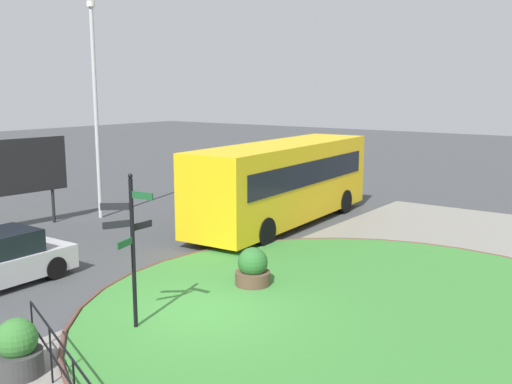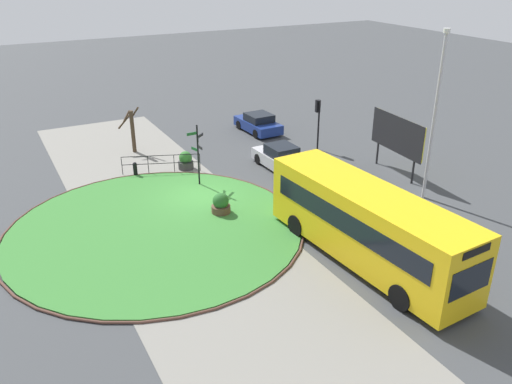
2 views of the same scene
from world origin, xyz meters
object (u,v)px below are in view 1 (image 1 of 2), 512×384
object	(u,v)px
lamppost_tall	(96,105)
billboard_left	(10,169)
planter_kerbside	(17,350)
planter_near_signpost	(253,270)
bus_yellow	(284,181)
signpost_directional	(131,242)

from	to	relation	value
lamppost_tall	billboard_left	xyz separation A→B (m)	(-3.32, 0.90, -2.26)
billboard_left	planter_kerbside	size ratio (longest dim) A/B	4.10
lamppost_tall	planter_near_signpost	xyz separation A→B (m)	(-3.22, -10.17, -4.08)
planter_near_signpost	lamppost_tall	bearing A→B (deg)	72.42
bus_yellow	lamppost_tall	size ratio (longest dim) A/B	1.18
billboard_left	planter_kerbside	bearing A→B (deg)	-116.40
signpost_directional	planter_kerbside	xyz separation A→B (m)	(-2.62, 0.23, -1.53)
billboard_left	planter_near_signpost	world-z (taller)	billboard_left
bus_yellow	lamppost_tall	distance (m)	8.08
signpost_directional	lamppost_tall	xyz separation A→B (m)	(7.00, 9.76, 2.55)
signpost_directional	planter_near_signpost	bearing A→B (deg)	-6.22
lamppost_tall	planter_near_signpost	world-z (taller)	lamppost_tall
planter_near_signpost	planter_kerbside	distance (m)	6.42
billboard_left	lamppost_tall	bearing A→B (deg)	-10.46
lamppost_tall	planter_near_signpost	bearing A→B (deg)	-107.58
signpost_directional	lamppost_tall	world-z (taller)	lamppost_tall
planter_kerbside	bus_yellow	bearing A→B (deg)	12.14
bus_yellow	lamppost_tall	bearing A→B (deg)	113.74
signpost_directional	bus_yellow	xyz separation A→B (m)	(10.45, 3.04, -0.32)
planter_near_signpost	planter_kerbside	size ratio (longest dim) A/B	1.01
signpost_directional	planter_kerbside	world-z (taller)	signpost_directional
bus_yellow	signpost_directional	bearing A→B (deg)	-167.23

